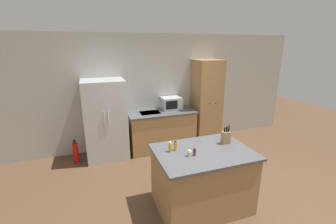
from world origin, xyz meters
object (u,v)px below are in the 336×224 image
microwave (171,103)px  fire_extinguisher (76,152)px  refrigerator (106,120)px  spice_bottle_amber_oil (170,147)px  knife_block (226,137)px  pantry_cabinet (206,102)px  spice_bottle_short_red (175,145)px  spice_bottle_green_herb (194,152)px  spice_bottle_tall_dark (189,153)px

microwave → fire_extinguisher: size_ratio=0.92×
refrigerator → spice_bottle_amber_oil: size_ratio=11.42×
microwave → knife_block: 2.12m
refrigerator → knife_block: bearing=-50.4°
pantry_cabinet → spice_bottle_short_red: pantry_cabinet is taller
knife_block → spice_bottle_green_herb: bearing=-162.0°
spice_bottle_tall_dark → knife_block: bearing=15.8°
spice_bottle_tall_dark → spice_bottle_green_herb: bearing=-3.5°
refrigerator → spice_bottle_tall_dark: bearing=-66.7°
spice_bottle_short_red → spice_bottle_amber_oil: (-0.09, -0.02, -0.00)m
refrigerator → pantry_cabinet: bearing=1.1°
microwave → spice_bottle_short_red: (-0.70, -2.08, -0.06)m
microwave → spice_bottle_tall_dark: (-0.59, -2.31, -0.09)m
refrigerator → pantry_cabinet: 2.40m
spice_bottle_short_red → fire_extinguisher: spice_bottle_short_red is taller
microwave → knife_block: knife_block is taller
pantry_cabinet → knife_block: pantry_cabinet is taller
microwave → spice_bottle_tall_dark: microwave is taller
refrigerator → spice_bottle_amber_oil: bearing=-69.3°
refrigerator → spice_bottle_green_herb: (1.01, -2.17, 0.11)m
microwave → spice_bottle_tall_dark: bearing=-104.4°
spice_bottle_green_herb → fire_extinguisher: spice_bottle_green_herb is taller
microwave → spice_bottle_short_red: microwave is taller
microwave → spice_bottle_amber_oil: microwave is taller
spice_bottle_tall_dark → fire_extinguisher: (-1.59, 2.10, -0.73)m
pantry_cabinet → fire_extinguisher: bearing=-177.9°
spice_bottle_tall_dark → fire_extinguisher: spice_bottle_tall_dark is taller
knife_block → spice_bottle_tall_dark: (-0.70, -0.20, -0.06)m
refrigerator → pantry_cabinet: (2.39, 0.04, 0.17)m
spice_bottle_amber_oil → spice_bottle_green_herb: 0.35m
spice_bottle_amber_oil → fire_extinguisher: size_ratio=0.29×
microwave → knife_block: size_ratio=1.61×
microwave → spice_bottle_green_herb: size_ratio=4.72×
refrigerator → knife_block: refrigerator is taller
pantry_cabinet → knife_block: 2.15m
refrigerator → spice_bottle_short_red: bearing=-67.0°
refrigerator → spice_bottle_amber_oil: (0.74, -1.95, 0.14)m
spice_bottle_green_herb → fire_extinguisher: (-1.66, 2.10, -0.73)m
spice_bottle_amber_oil → spice_bottle_green_herb: size_ratio=1.49×
refrigerator → microwave: size_ratio=3.61×
refrigerator → spice_bottle_tall_dark: size_ratio=20.06×
spice_bottle_tall_dark → spice_bottle_amber_oil: size_ratio=0.57×
pantry_cabinet → spice_bottle_amber_oil: bearing=-129.7°
refrigerator → spice_bottle_tall_dark: 2.36m
spice_bottle_amber_oil → fire_extinguisher: 2.46m
spice_bottle_tall_dark → spice_bottle_amber_oil: bearing=132.8°
knife_block → spice_bottle_green_herb: size_ratio=2.92×
pantry_cabinet → knife_block: size_ratio=7.03×
spice_bottle_tall_dark → spice_bottle_amber_oil: 0.29m
spice_bottle_green_herb → fire_extinguisher: bearing=128.3°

